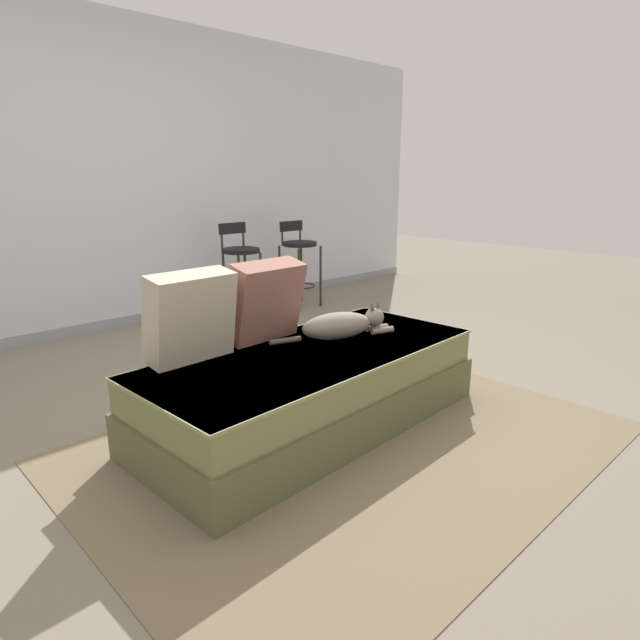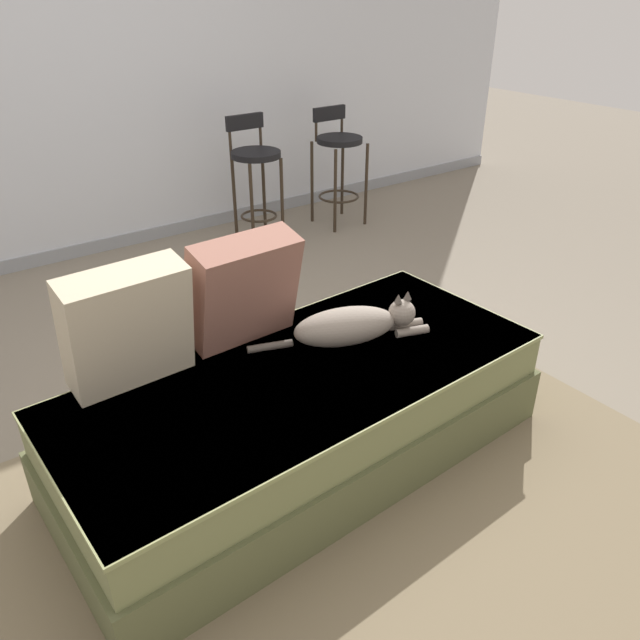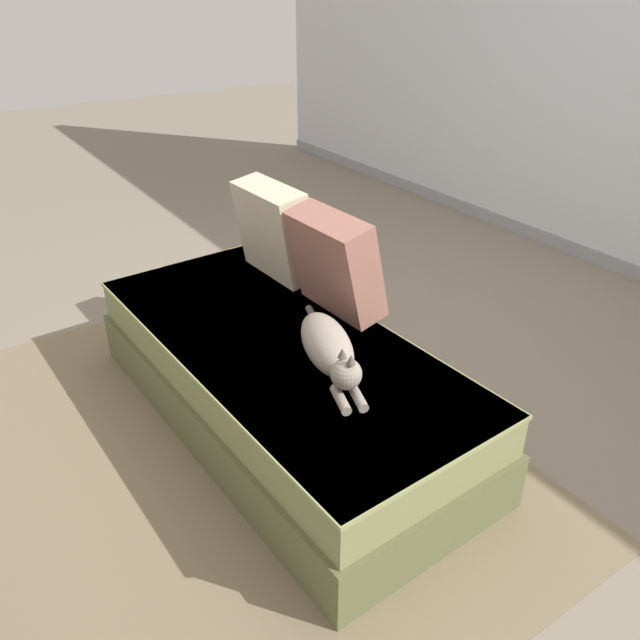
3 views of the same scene
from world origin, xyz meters
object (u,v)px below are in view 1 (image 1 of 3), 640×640
at_px(cat, 342,325).
at_px(bar_stool_by_doorway, 299,256).
at_px(throw_pillow_corner, 190,317).
at_px(bar_stool_near_window, 241,261).
at_px(couch, 313,387).
at_px(throw_pillow_middle, 265,301).

height_order(cat, bar_stool_by_doorway, bar_stool_by_doorway).
xyz_separation_m(throw_pillow_corner, bar_stool_by_doorway, (2.30, 1.79, -0.12)).
bearing_deg(bar_stool_near_window, cat, -110.73).
height_order(throw_pillow_corner, bar_stool_by_doorway, throw_pillow_corner).
bearing_deg(bar_stool_near_window, couch, -116.59).
bearing_deg(throw_pillow_middle, couch, -79.29).
xyz_separation_m(couch, throw_pillow_middle, (-0.06, 0.32, 0.43)).
height_order(couch, throw_pillow_middle, throw_pillow_middle).
distance_m(throw_pillow_middle, cat, 0.45).
bearing_deg(bar_stool_by_doorway, throw_pillow_corner, -142.01).
bearing_deg(couch, cat, 11.27).
height_order(throw_pillow_corner, cat, throw_pillow_corner).
height_order(couch, cat, cat).
distance_m(throw_pillow_corner, cat, 0.86).
xyz_separation_m(throw_pillow_corner, bar_stool_near_window, (1.58, 1.80, -0.10)).
distance_m(cat, bar_stool_by_doorway, 2.53).
relative_size(couch, throw_pillow_middle, 4.27).
bearing_deg(throw_pillow_corner, bar_stool_near_window, 48.65).
height_order(cat, bar_stool_near_window, bar_stool_near_window).
distance_m(couch, throw_pillow_middle, 0.54).
distance_m(throw_pillow_corner, throw_pillow_middle, 0.47).
distance_m(couch, bar_stool_by_doorway, 2.76).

